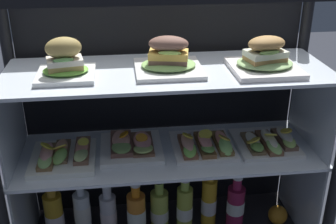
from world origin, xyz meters
TOP-DOWN VIEW (x-y plane):
  - case_frame at (0.00, 0.09)m, footprint 1.10×0.42m
  - riser_lower_tier at (0.00, 0.00)m, footprint 1.02×0.34m
  - shelf_lower_glass at (0.00, 0.00)m, footprint 1.04×0.36m
  - riser_upper_tier at (0.00, 0.00)m, footprint 1.02×0.34m
  - shelf_upper_glass at (0.00, 0.00)m, footprint 1.04×0.36m
  - plated_roll_sandwich_mid_right at (-0.32, -0.03)m, footprint 0.17×0.17m
  - plated_roll_sandwich_far_right at (-0.00, -0.01)m, footprint 0.21×0.21m
  - plated_roll_sandwich_far_left at (0.30, -0.05)m, footprint 0.21×0.21m
  - open_sandwich_tray_near_left_corner at (-0.35, -0.02)m, footprint 0.21×0.22m
  - open_sandwich_tray_center at (-0.13, 0.02)m, footprint 0.21×0.22m
  - open_sandwich_tray_far_right at (0.13, -0.01)m, footprint 0.21×0.23m
  - open_sandwich_tray_far_left at (0.35, -0.02)m, footprint 0.21×0.23m
  - juice_bottle_back_center at (-0.42, 0.04)m, footprint 0.07×0.07m
  - juice_bottle_front_right_end at (-0.32, 0.04)m, footprint 0.06×0.06m
  - juice_bottle_back_right at (-0.22, 0.04)m, footprint 0.06×0.06m
  - juice_bottle_back_left at (-0.12, 0.01)m, footprint 0.07×0.07m
  - juice_bottle_front_middle at (-0.03, 0.05)m, footprint 0.07×0.07m
  - juice_bottle_front_fourth at (0.07, 0.02)m, footprint 0.06×0.06m
  - juice_bottle_front_second at (0.17, 0.04)m, footprint 0.06×0.06m
  - juice_bottle_near_post at (0.26, 0.01)m, footprint 0.07×0.07m
  - orange_fruit_beside_bottles at (0.44, 0.01)m, footprint 0.08×0.08m

SIDE VIEW (x-z plane):
  - orange_fruit_beside_bottles at x=0.44m, z-range 0.04..0.11m
  - juice_bottle_front_middle at x=-0.03m, z-range 0.01..0.23m
  - juice_bottle_back_right at x=-0.22m, z-range 0.01..0.24m
  - juice_bottle_back_center at x=-0.42m, z-range 0.02..0.24m
  - juice_bottle_back_left at x=-0.12m, z-range 0.02..0.25m
  - juice_bottle_front_fourth at x=0.07m, z-range 0.02..0.25m
  - juice_bottle_front_right_end at x=-0.32m, z-range 0.02..0.26m
  - juice_bottle_near_post at x=0.26m, z-range 0.02..0.26m
  - juice_bottle_front_second at x=0.17m, z-range 0.01..0.27m
  - riser_lower_tier at x=0.00m, z-range 0.04..0.39m
  - shelf_lower_glass at x=0.00m, z-range 0.39..0.40m
  - open_sandwich_tray_far_left at x=0.35m, z-range 0.39..0.45m
  - open_sandwich_tray_center at x=-0.13m, z-range 0.39..0.45m
  - open_sandwich_tray_far_right at x=0.13m, z-range 0.39..0.45m
  - open_sandwich_tray_near_left_corner at x=-0.35m, z-range 0.39..0.46m
  - case_frame at x=0.00m, z-range 0.04..1.02m
  - riser_upper_tier at x=0.00m, z-range 0.40..0.69m
  - shelf_upper_glass at x=0.00m, z-range 0.69..0.70m
  - plated_roll_sandwich_far_left at x=0.30m, z-range 0.68..0.79m
  - plated_roll_sandwich_far_right at x=0.00m, z-range 0.68..0.79m
  - plated_roll_sandwich_mid_right at x=-0.32m, z-range 0.68..0.81m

